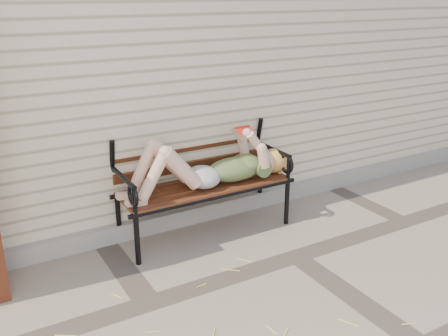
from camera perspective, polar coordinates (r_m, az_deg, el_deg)
ground at (r=4.07m, az=8.21°, el=-9.98°), size 80.00×80.00×0.00m
house_wall at (r=6.18m, az=-8.97°, el=14.87°), size 8.00×4.00×3.00m
foundation_strip at (r=4.75m, az=1.04°, el=-4.23°), size 8.00×0.10×0.15m
garden_bench at (r=4.26m, az=-2.79°, el=0.25°), size 1.61×0.64×1.04m
reading_woman at (r=4.15m, az=-1.83°, el=0.22°), size 1.52×0.34×0.48m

